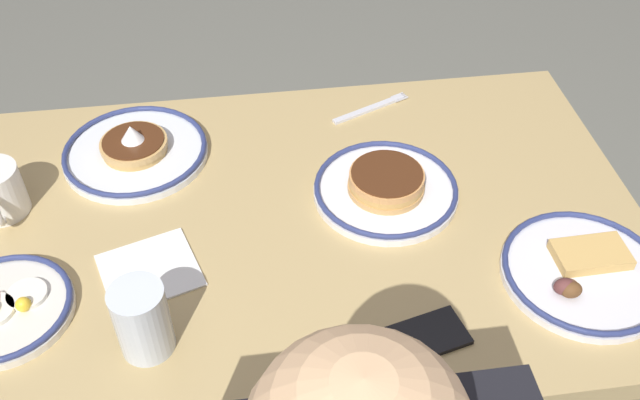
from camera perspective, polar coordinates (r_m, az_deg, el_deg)
The scene contains 9 objects.
dining_table at distance 1.30m, azimuth -2.21°, elevation -4.39°, with size 1.24×0.79×0.76m.
plate_near_main at distance 1.28m, azimuth 5.32°, elevation 1.04°, with size 0.26×0.26×0.05m.
plate_center_pancakes at distance 1.40m, azimuth -14.64°, elevation 3.90°, with size 0.28×0.28×0.07m.
plate_far_companion at distance 1.20m, azimuth -24.14°, elevation -7.99°, with size 0.21×0.21×0.04m.
plate_far_side at distance 1.22m, azimuth 20.46°, elevation -5.40°, with size 0.26×0.26×0.04m.
drinking_glass at distance 1.06m, azimuth -14.05°, elevation -9.54°, with size 0.08×0.08×0.12m.
cell_phone at distance 1.08m, azimuth 7.99°, elevation -10.98°, with size 0.14×0.07×0.01m, color black.
paper_napkin at distance 1.19m, azimuth -13.54°, elevation -5.53°, with size 0.15×0.14×0.00m, color white.
fork_near at distance 1.49m, azimuth 4.12°, elevation 7.37°, with size 0.17×0.09×0.01m.
Camera 1 is at (0.07, 0.88, 1.63)m, focal length 39.80 mm.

